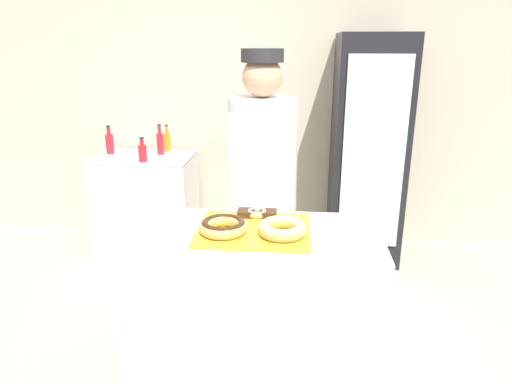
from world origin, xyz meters
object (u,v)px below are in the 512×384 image
at_px(donut_light_glaze, 282,228).
at_px(brownie_back_left, 246,213).
at_px(donut_chocolate_glaze, 223,226).
at_px(bottle_red_b_b, 160,143).
at_px(bottle_red_b, 110,143).
at_px(baker_person, 262,191).
at_px(bottle_orange, 167,141).
at_px(donut_mini_center, 257,213).
at_px(bottle_red, 143,152).
at_px(serving_tray, 254,230).
at_px(chest_freezer, 147,201).
at_px(brownie_back_right, 268,214).
at_px(beverage_fridge, 367,151).

xyz_separation_m(donut_light_glaze, brownie_back_left, (-0.20, 0.24, -0.02)).
distance_m(donut_chocolate_glaze, bottle_red_b_b, 2.10).
bearing_deg(bottle_red_b, baker_person, -39.56).
distance_m(brownie_back_left, bottle_orange, 2.02).
distance_m(donut_mini_center, bottle_red, 1.77).
height_order(bottle_orange, bottle_red_b_b, bottle_red_b_b).
xyz_separation_m(bottle_orange, bottle_red_b, (-0.50, -0.13, 0.00)).
relative_size(serving_tray, brownie_back_left, 6.21).
bearing_deg(bottle_red_b, brownie_back_left, -49.10).
distance_m(brownie_back_left, chest_freezer, 2.00).
bearing_deg(baker_person, brownie_back_right, -80.96).
bearing_deg(bottle_red_b, brownie_back_right, -46.83).
height_order(brownie_back_right, bottle_red, bottle_red).
relative_size(chest_freezer, bottle_red, 4.14).
distance_m(donut_mini_center, bottle_red_b, 2.23).
height_order(brownie_back_left, baker_person, baker_person).
bearing_deg(donut_chocolate_glaze, baker_person, 78.51).
height_order(donut_chocolate_glaze, brownie_back_right, donut_chocolate_glaze).
xyz_separation_m(donut_mini_center, chest_freezer, (-1.16, 1.59, -0.53)).
relative_size(bottle_red_b, bottle_red_b_b, 0.94).
bearing_deg(donut_mini_center, beverage_fridge, 63.16).
relative_size(donut_light_glaze, baker_person, 0.13).
height_order(donut_light_glaze, bottle_orange, bottle_orange).
xyz_separation_m(donut_light_glaze, bottle_red_b_b, (-1.17, 1.90, -0.01)).
relative_size(donut_mini_center, baker_person, 0.06).
bearing_deg(donut_mini_center, brownie_back_left, 180.00).
relative_size(baker_person, beverage_fridge, 0.94).
height_order(chest_freezer, bottle_red, bottle_red).
distance_m(baker_person, bottle_red_b, 1.92).
relative_size(brownie_back_left, baker_person, 0.05).
bearing_deg(brownie_back_left, baker_person, 83.31).
distance_m(brownie_back_right, bottle_red_b_b, 1.99).
distance_m(brownie_back_left, bottle_red_b_b, 1.93).
distance_m(brownie_back_right, bottle_red_b, 2.27).
xyz_separation_m(serving_tray, donut_light_glaze, (0.14, -0.08, 0.05)).
xyz_separation_m(brownie_back_right, chest_freezer, (-1.22, 1.59, -0.52)).
relative_size(bottle_red, bottle_orange, 0.85).
bearing_deg(beverage_fridge, brownie_back_left, -118.52).
distance_m(bottle_red, bottle_red_b, 0.47).
relative_size(baker_person, bottle_red, 8.61).
relative_size(chest_freezer, bottle_red_b, 3.37).
distance_m(donut_chocolate_glaze, baker_person, 0.68).
relative_size(donut_chocolate_glaze, bottle_red_b_b, 0.88).
distance_m(baker_person, chest_freezer, 1.71).
xyz_separation_m(baker_person, bottle_red_b, (-1.48, 1.22, 0.02)).
bearing_deg(chest_freezer, donut_mini_center, -53.77).
xyz_separation_m(donut_light_glaze, beverage_fridge, (0.66, 1.82, -0.03)).
xyz_separation_m(donut_mini_center, brownie_back_left, (-0.06, 0.00, -0.00)).
bearing_deg(beverage_fridge, chest_freezer, 179.81).
xyz_separation_m(serving_tray, baker_person, (-0.01, 0.59, 0.01)).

